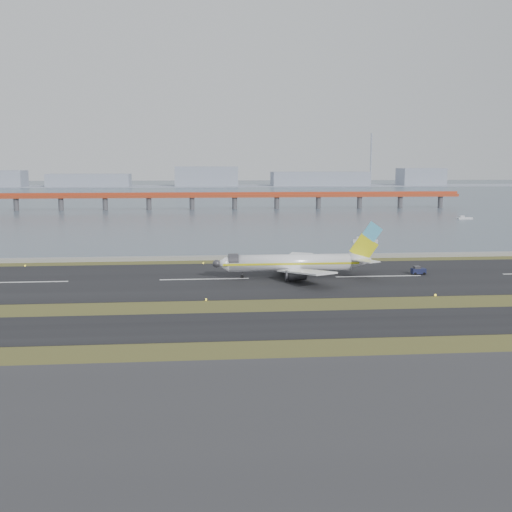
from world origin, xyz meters
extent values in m
plane|color=#354619|center=(0.00, 0.00, 0.00)|extent=(1000.00, 1000.00, 0.00)
cube|color=#303033|center=(0.00, -55.00, 0.05)|extent=(1000.00, 50.00, 0.10)
cube|color=black|center=(0.00, -12.00, 0.05)|extent=(1000.00, 18.00, 0.10)
cube|color=black|center=(0.00, 30.00, 0.05)|extent=(1000.00, 45.00, 0.10)
cube|color=gray|center=(0.00, 60.00, 0.50)|extent=(1000.00, 2.50, 1.00)
cube|color=#4A5C6A|center=(0.00, 460.00, 0.00)|extent=(1400.00, 800.00, 1.30)
cube|color=#A93B1D|center=(20.00, 250.00, 7.50)|extent=(260.00, 5.00, 1.60)
cube|color=#A93B1D|center=(20.00, 250.00, 9.00)|extent=(260.00, 0.40, 1.40)
cylinder|color=#4C4C51|center=(-76.00, 250.00, 3.00)|extent=(2.80, 2.80, 7.00)
cylinder|color=#4C4C51|center=(20.00, 250.00, 3.00)|extent=(2.80, 2.80, 7.00)
cylinder|color=#4C4C51|center=(116.00, 250.00, 3.00)|extent=(2.80, 2.80, 7.00)
cube|color=#8E96A7|center=(0.00, 620.00, 0.00)|extent=(1400.00, 80.00, 1.00)
cube|color=#8E96A7|center=(-120.00, 620.00, 7.00)|extent=(90.00, 35.00, 14.00)
cube|color=#8E96A7|center=(10.00, 620.00, 11.00)|extent=(70.00, 35.00, 22.00)
cube|color=#8E96A7|center=(140.00, 620.00, 8.00)|extent=(110.00, 35.00, 16.00)
cube|color=#8E96A7|center=(260.00, 620.00, 10.00)|extent=(50.00, 35.00, 20.00)
cylinder|color=#8E96A7|center=(200.00, 620.00, 30.00)|extent=(1.80, 1.80, 60.00)
cylinder|color=white|center=(19.55, 30.48, 3.50)|extent=(28.00, 3.80, 3.80)
cone|color=white|center=(3.95, 30.48, 3.50)|extent=(3.20, 3.80, 3.80)
cone|color=white|center=(35.75, 30.48, 3.80)|extent=(5.00, 3.80, 3.80)
cube|color=yellow|center=(19.55, 28.56, 3.50)|extent=(31.00, 0.06, 0.45)
cube|color=yellow|center=(19.55, 32.40, 3.50)|extent=(31.00, 0.06, 0.45)
cube|color=white|center=(21.75, 21.98, 2.80)|extent=(11.31, 15.89, 1.66)
cube|color=white|center=(21.75, 38.98, 2.80)|extent=(11.31, 15.89, 1.66)
cylinder|color=#3A393E|center=(20.05, 24.48, 1.60)|extent=(4.20, 2.10, 2.10)
cylinder|color=#3A393E|center=(20.05, 36.48, 1.60)|extent=(4.20, 2.10, 2.10)
cube|color=yellow|center=(36.55, 30.48, 6.70)|extent=(6.80, 0.35, 6.85)
cube|color=#4CACD7|center=(38.45, 30.48, 10.40)|extent=(4.85, 0.37, 4.90)
cube|color=white|center=(36.05, 26.68, 4.30)|extent=(5.64, 6.80, 0.22)
cube|color=white|center=(36.05, 34.28, 4.30)|extent=(5.64, 6.80, 0.22)
cylinder|color=black|center=(8.55, 30.48, 0.45)|extent=(0.80, 0.28, 0.80)
cylinder|color=black|center=(21.05, 27.68, 0.55)|extent=(1.00, 0.38, 1.00)
cylinder|color=black|center=(21.05, 33.28, 0.55)|extent=(1.00, 0.38, 1.00)
cube|color=#141939|center=(50.09, 31.70, 0.90)|extent=(3.27, 1.93, 1.20)
cube|color=#3A393E|center=(49.69, 31.68, 1.70)|extent=(1.46, 1.56, 0.70)
cylinder|color=black|center=(49.02, 30.85, 0.35)|extent=(0.71, 0.33, 0.70)
cylinder|color=black|center=(48.96, 32.45, 0.35)|extent=(0.71, 0.33, 0.70)
cylinder|color=black|center=(51.22, 30.94, 0.35)|extent=(0.71, 0.33, 0.70)
cylinder|color=black|center=(51.15, 32.54, 0.35)|extent=(0.71, 0.33, 0.70)
cube|color=silver|center=(53.64, 92.51, 0.46)|extent=(8.41, 4.49, 1.03)
cube|color=silver|center=(51.97, 92.95, 1.38)|extent=(2.69, 2.36, 1.03)
cube|color=silver|center=(123.14, 175.63, 0.39)|extent=(7.00, 2.52, 0.89)
cube|color=silver|center=(121.66, 175.55, 1.18)|extent=(2.05, 1.68, 0.89)
camera|label=1|loc=(-1.60, -112.25, 25.96)|focal=45.00mm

